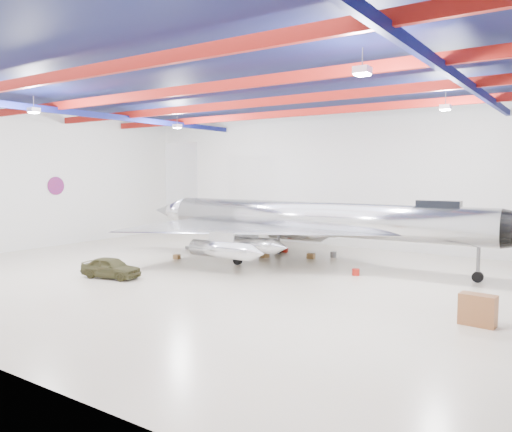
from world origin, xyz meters
The scene contains 16 objects.
floor centered at (0.00, 0.00, 0.00)m, with size 40.00×40.00×0.00m, color beige.
wall_back centered at (0.00, 15.00, 5.50)m, with size 40.00×40.00×0.00m, color silver.
wall_left centered at (-20.00, 0.00, 5.50)m, with size 30.00×30.00×0.00m, color silver.
ceiling centered at (0.00, 0.00, 11.00)m, with size 40.00×40.00×0.00m, color #0A0F38.
ceiling_structure centered at (0.00, 0.00, 10.32)m, with size 39.50×29.50×1.08m.
wall_roundel centered at (-19.94, 2.00, 5.00)m, with size 1.50×1.50×0.10m, color #B21414.
jet_aircraft centered at (1.94, 6.23, 2.76)m, with size 30.84×18.13×8.41m.
jeep centered at (-5.98, -4.07, 0.61)m, with size 1.45×3.60×1.23m, color #3E3B1F.
desk centered at (13.38, -1.87, 0.63)m, with size 1.38×0.69×1.26m, color brown.
crate_ply centered at (-7.24, 2.79, 0.16)m, with size 0.45×0.36×0.31m, color olive.
toolbox_red centered at (-2.44, 9.60, 0.18)m, with size 0.51×0.41×0.36m, color #AB1A11.
parts_bin centered at (0.58, 8.24, 0.18)m, with size 0.52×0.42×0.36m, color olive.
crate_small centered at (-9.50, 6.55, 0.14)m, with size 0.39×0.31×0.27m, color #59595B.
tool_chest centered at (5.52, 4.55, 0.20)m, with size 0.45×0.45×0.40m, color #AB1A11.
oil_barrel centered at (-2.47, 6.86, 0.21)m, with size 0.60×0.48×0.42m, color olive.
spares_box centered at (1.69, 9.61, 0.20)m, with size 0.45×0.45×0.41m, color #59595B.
Camera 1 is at (16.94, -23.00, 6.10)m, focal length 35.00 mm.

